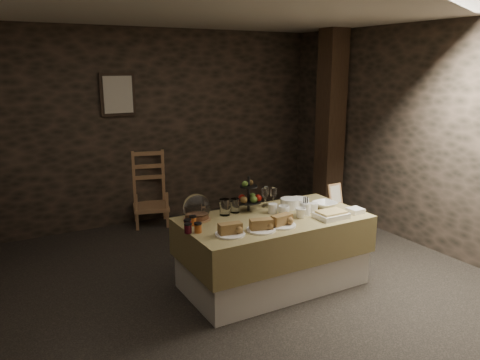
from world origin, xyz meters
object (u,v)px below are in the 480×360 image
buffet_table (273,246)px  fruit_stand (249,197)px  chair (149,192)px  timber_column (330,125)px

buffet_table → fruit_stand: fruit_stand is taller
chair → fruit_stand: fruit_stand is taller
buffet_table → timber_column: (1.94, 1.52, 0.90)m
buffet_table → chair: chair is taller
timber_column → fruit_stand: (-2.04, -1.24, -0.46)m
buffet_table → timber_column: timber_column is taller
chair → fruit_stand: 2.17m
buffet_table → fruit_stand: 0.53m
timber_column → fruit_stand: size_ratio=7.33×
buffet_table → timber_column: bearing=38.1°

